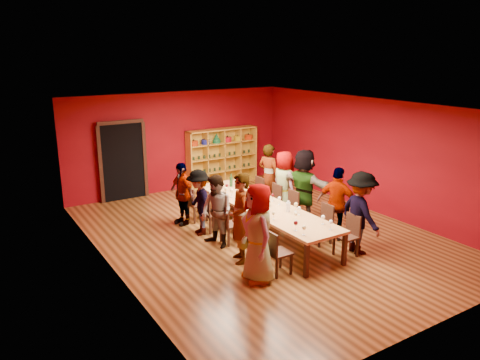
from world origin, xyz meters
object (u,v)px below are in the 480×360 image
object	(u,v)px
person_left_3	(199,202)
person_left_4	(182,194)
chair_person_left_3	(210,212)
spittoon_bowl	(264,202)
person_right_4	(269,176)
person_left_1	(240,218)
chair_person_right_4	(256,192)
chair_person_right_0	(349,233)
chair_person_left_0	(276,250)
person_left_0	(258,233)
chair_person_right_2	(290,207)
tasting_table	(263,207)
person_right_1	(337,204)
person_left_2	(217,212)
person_right_2	(304,187)
chair_person_right_3	(274,200)
wine_bottle	(231,182)
chair_person_left_1	(251,236)
chair_person_right_1	(323,222)
chair_person_left_4	(194,202)
chair_person_left_2	(228,222)
person_right_3	(284,184)
person_right_0	(361,213)
shelving_unit	(222,154)

from	to	relation	value
person_left_3	person_left_4	size ratio (longest dim) A/B	0.99
chair_person_left_3	spittoon_bowl	world-z (taller)	spittoon_bowl
chair_person_left_3	person_right_4	world-z (taller)	person_right_4
person_left_1	chair_person_right_4	world-z (taller)	person_left_1
person_left_1	chair_person_right_0	xyz separation A→B (m)	(2.08, -0.97, -0.43)
chair_person_left_0	person_left_0	size ratio (longest dim) A/B	0.47
person_left_4	chair_person_right_2	size ratio (longest dim) A/B	1.76
tasting_table	person_right_1	xyz separation A→B (m)	(1.31, -1.07, 0.14)
person_left_2	person_right_2	bearing A→B (deg)	82.14
person_left_1	person_left_4	world-z (taller)	person_left_1
person_left_2	chair_person_right_0	bearing A→B (deg)	37.61
tasting_table	chair_person_right_3	world-z (taller)	chair_person_right_3
person_right_1	wine_bottle	bearing A→B (deg)	-0.92
chair_person_left_3	chair_person_left_1	bearing A→B (deg)	-90.00
chair_person_right_2	wine_bottle	distance (m)	1.75
person_left_4	person_right_2	bearing A→B (deg)	51.19
person_left_2	chair_person_right_1	bearing A→B (deg)	52.09
chair_person_right_1	spittoon_bowl	world-z (taller)	spittoon_bowl
chair_person_left_4	person_right_4	world-z (taller)	person_right_4
person_left_4	spittoon_bowl	xyz separation A→B (m)	(1.24, -1.74, 0.04)
chair_person_left_0	chair_person_left_1	distance (m)	0.86
chair_person_left_1	person_left_4	bearing A→B (deg)	97.35
chair_person_left_0	chair_person_left_2	world-z (taller)	same
person_left_0	chair_person_left_2	bearing A→B (deg)	178.38
person_left_3	chair_person_right_3	bearing A→B (deg)	101.76
spittoon_bowl	person_right_3	bearing A→B (deg)	35.03
chair_person_left_4	wine_bottle	xyz separation A→B (m)	(1.07, -0.01, 0.39)
chair_person_right_1	chair_person_right_3	distance (m)	1.88
chair_person_left_3	person_right_4	xyz separation A→B (m)	(2.21, 0.73, 0.39)
person_right_0	chair_person_left_0	bearing A→B (deg)	96.89
chair_person_right_3	chair_person_right_4	world-z (taller)	same
chair_person_right_1	person_left_4	bearing A→B (deg)	128.02
chair_person_left_1	spittoon_bowl	xyz separation A→B (m)	(0.90, 0.84, 0.33)
chair_person_left_2	person_left_1	bearing A→B (deg)	-105.94
person_right_2	tasting_table	bearing A→B (deg)	81.70
person_right_3	person_right_0	bearing A→B (deg)	-176.64
chair_person_left_4	person_right_0	distance (m)	4.15
chair_person_left_3	wine_bottle	bearing A→B (deg)	36.97
chair_person_left_2	person_right_3	size ratio (longest dim) A/B	0.52
shelving_unit	chair_person_right_4	bearing A→B (deg)	-100.14
chair_person_right_2	chair_person_left_0	bearing A→B (deg)	-133.85
person_right_4	person_right_3	bearing A→B (deg)	154.83
person_left_2	chair_person_left_3	world-z (taller)	person_left_2
person_left_4	person_right_4	size ratio (longest dim) A/B	0.89
chair_person_left_1	person_left_1	bearing A→B (deg)	180.00
person_left_0	chair_person_right_3	distance (m)	3.43
shelving_unit	chair_person_right_0	xyz separation A→B (m)	(-0.49, -6.18, -0.49)
chair_person_right_1	chair_person_right_2	world-z (taller)	same
person_left_4	chair_person_right_3	xyz separation A→B (m)	(2.15, -0.87, -0.29)
person_left_4	chair_person_right_2	world-z (taller)	person_left_4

